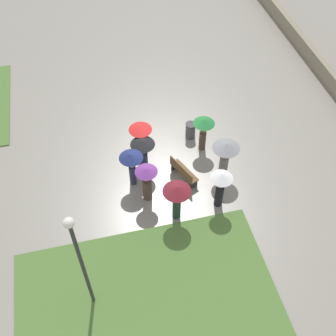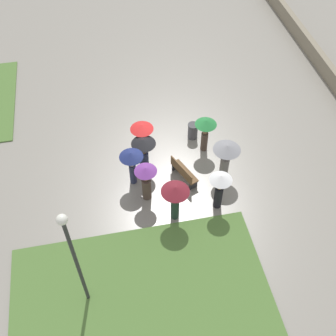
{
  "view_description": "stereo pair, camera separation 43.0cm",
  "coord_description": "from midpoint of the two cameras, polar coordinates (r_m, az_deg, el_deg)",
  "views": [
    {
      "loc": [
        -12.62,
        2.3,
        14.3
      ],
      "look_at": [
        -1.54,
        -0.35,
        1.07
      ],
      "focal_mm": 45.0,
      "sensor_mm": 36.0,
      "label": 1
    },
    {
      "loc": [
        -12.71,
        1.88,
        14.3
      ],
      "look_at": [
        -1.54,
        -0.35,
        1.07
      ],
      "focal_mm": 45.0,
      "sensor_mm": 36.0,
      "label": 2
    }
  ],
  "objects": [
    {
      "name": "ground_plane",
      "position": [
        19.22,
        -2.73,
        1.12
      ],
      "size": [
        90.0,
        90.0,
        0.0
      ],
      "primitive_type": "plane",
      "color": "gray"
    },
    {
      "name": "lawn_patch_near",
      "position": [
        15.16,
        -2.77,
        -21.12
      ],
      "size": [
        7.95,
        9.15,
        0.06
      ],
      "color": "#4C7033",
      "rests_on": "ground_plane"
    },
    {
      "name": "park_bench",
      "position": [
        18.13,
        1.37,
        -0.49
      ],
      "size": [
        1.55,
        0.98,
        0.9
      ],
      "rotation": [
        0.0,
        0.0,
        0.41
      ],
      "color": "brown",
      "rests_on": "ground_plane"
    },
    {
      "name": "lamp_post",
      "position": [
        12.97,
        -12.89,
        -11.48
      ],
      "size": [
        0.32,
        0.32,
        5.12
      ],
      "color": "#2D2D30",
      "rests_on": "ground_plane"
    },
    {
      "name": "trash_bin",
      "position": [
        19.96,
        2.44,
        5.12
      ],
      "size": [
        0.5,
        0.5,
        0.81
      ],
      "color": "#4C4C51",
      "rests_on": "ground_plane"
    },
    {
      "name": "crowd_person_purple",
      "position": [
        16.96,
        -3.63,
        -1.63
      ],
      "size": [
        0.91,
        0.91,
        1.86
      ],
      "rotation": [
        0.0,
        0.0,
        4.3
      ],
      "color": "#47382D",
      "rests_on": "ground_plane"
    },
    {
      "name": "crowd_person_maroon",
      "position": [
        16.12,
        0.45,
        -3.67
      ],
      "size": [
        1.11,
        1.11,
        1.92
      ],
      "rotation": [
        0.0,
        0.0,
        2.84
      ],
      "color": "#1E3328",
      "rests_on": "ground_plane"
    },
    {
      "name": "crowd_person_white",
      "position": [
        16.7,
        6.42,
        -2.21
      ],
      "size": [
        0.91,
        0.91,
        1.93
      ],
      "rotation": [
        0.0,
        0.0,
        5.3
      ],
      "color": "black",
      "rests_on": "ground_plane"
    },
    {
      "name": "crowd_person_green",
      "position": [
        18.82,
        4.18,
        5.46
      ],
      "size": [
        0.97,
        0.97,
        1.8
      ],
      "rotation": [
        0.0,
        0.0,
        2.27
      ],
      "color": "#47382D",
      "rests_on": "ground_plane"
    },
    {
      "name": "crowd_person_red",
      "position": [
        18.37,
        -4.41,
        4.67
      ],
      "size": [
        1.01,
        1.01,
        1.91
      ],
      "rotation": [
        0.0,
        0.0,
        2.65
      ],
      "color": "#282D47",
      "rests_on": "ground_plane"
    },
    {
      "name": "crowd_person_grey",
      "position": [
        17.8,
        7.1,
        2.07
      ],
      "size": [
        1.16,
        1.16,
        1.86
      ],
      "rotation": [
        0.0,
        0.0,
        5.36
      ],
      "color": "slate",
      "rests_on": "ground_plane"
    },
    {
      "name": "crowd_person_black",
      "position": [
        17.96,
        -4.1,
        2.53
      ],
      "size": [
        1.05,
        1.05,
        1.78
      ],
      "rotation": [
        0.0,
        0.0,
        2.55
      ],
      "color": "#282D47",
      "rests_on": "ground_plane"
    },
    {
      "name": "crowd_person_navy",
      "position": [
        17.37,
        -5.68,
        0.83
      ],
      "size": [
        1.0,
        1.0,
        1.83
      ],
      "rotation": [
        0.0,
        0.0,
        1.04
      ],
      "color": "#282D47",
      "rests_on": "ground_plane"
    }
  ]
}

